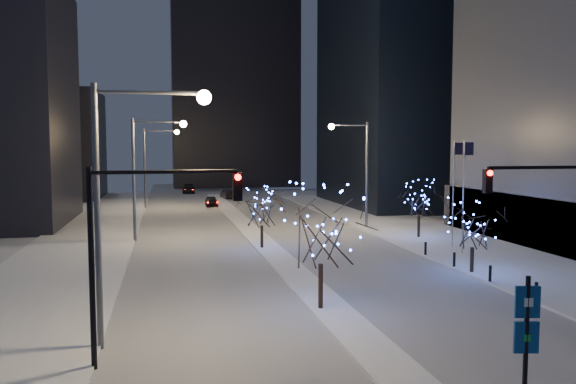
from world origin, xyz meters
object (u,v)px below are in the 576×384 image
object	(u,v)px
traffic_signal_west	(138,231)
car_far	(189,189)
street_lamp_w_far	(153,157)
car_near	(211,201)
holiday_tree_median_near	(321,229)
wayfinding_sign	(527,330)
holiday_tree_median_far	(262,208)
traffic_signal_east	(559,215)
car_mid	(227,194)
holiday_tree_plaza_near	(473,225)
holiday_tree_plaza_far	(419,200)
street_lamp_w_mid	(147,162)
street_lamp_w_near	(126,178)
street_lamp_east	(358,160)

from	to	relation	value
traffic_signal_west	car_far	xyz separation A→B (m)	(4.69, 74.98, -4.05)
street_lamp_w_far	car_near	bearing A→B (deg)	8.57
holiday_tree_median_near	wayfinding_sign	bearing A→B (deg)	-74.77
holiday_tree_median_far	traffic_signal_east	bearing A→B (deg)	-65.06
car_mid	holiday_tree_plaza_near	xyz separation A→B (m)	(9.00, -53.06, 2.32)
street_lamp_w_far	traffic_signal_west	size ratio (longest dim) A/B	1.43
traffic_signal_east	wayfinding_sign	world-z (taller)	traffic_signal_east
traffic_signal_west	car_mid	bearing A→B (deg)	81.10
holiday_tree_median_near	holiday_tree_plaza_far	xyz separation A→B (m)	(13.71, 18.42, -0.64)
traffic_signal_west	holiday_tree_plaza_near	xyz separation A→B (m)	(18.94, 10.44, -1.77)
street_lamp_w_far	car_near	distance (m)	9.35
car_far	holiday_tree_median_near	size ratio (longest dim) A/B	0.86
traffic_signal_west	street_lamp_w_mid	bearing A→B (deg)	91.06
car_far	street_lamp_w_near	bearing A→B (deg)	-91.35
street_lamp_w_near	car_far	distance (m)	73.39
street_lamp_east	wayfinding_sign	world-z (taller)	street_lamp_east
traffic_signal_west	car_near	bearing A→B (deg)	82.78
car_near	car_mid	distance (m)	10.89
street_lamp_w_far	car_far	distance (m)	24.26
holiday_tree_median_near	wayfinding_sign	world-z (taller)	holiday_tree_median_near
street_lamp_w_mid	holiday_tree_median_near	world-z (taller)	street_lamp_w_mid
street_lamp_w_far	traffic_signal_west	distance (m)	52.04
traffic_signal_west	holiday_tree_plaza_far	size ratio (longest dim) A/B	1.50
traffic_signal_east	wayfinding_sign	distance (m)	9.78
holiday_tree_plaza_near	holiday_tree_median_far	bearing A→B (deg)	135.39
street_lamp_w_mid	holiday_tree_median_near	xyz separation A→B (m)	(8.44, -21.99, -2.60)
street_lamp_w_near	car_mid	size ratio (longest dim) A/B	2.44
street_lamp_w_near	traffic_signal_east	bearing A→B (deg)	-3.21
car_mid	traffic_signal_east	bearing A→B (deg)	89.49
street_lamp_w_far	holiday_tree_plaza_far	bearing A→B (deg)	-52.22
car_mid	holiday_tree_median_near	distance (m)	58.61
traffic_signal_east	holiday_tree_plaza_far	xyz separation A→B (m)	(4.27, 22.43, -1.50)
holiday_tree_plaza_near	holiday_tree_plaza_far	xyz separation A→B (m)	(2.71, 12.99, 0.27)
car_mid	wayfinding_sign	size ratio (longest dim) A/B	1.02
car_mid	holiday_tree_plaza_far	bearing A→B (deg)	98.99
street_lamp_w_near	car_near	world-z (taller)	street_lamp_w_near
traffic_signal_east	holiday_tree_plaza_far	distance (m)	22.88
street_lamp_east	car_far	distance (m)	47.41
street_lamp_w_near	traffic_signal_east	distance (m)	17.99
street_lamp_w_far	wayfinding_sign	distance (m)	59.25
wayfinding_sign	holiday_tree_plaza_far	bearing A→B (deg)	81.81
street_lamp_w_near	traffic_signal_east	size ratio (longest dim) A/B	1.43
traffic_signal_east	street_lamp_w_near	bearing A→B (deg)	176.79
holiday_tree_plaza_near	car_near	bearing A→B (deg)	105.98
traffic_signal_west	street_lamp_w_far	bearing A→B (deg)	90.55
street_lamp_w_near	holiday_tree_median_far	distance (m)	21.33
street_lamp_w_far	car_mid	bearing A→B (deg)	47.76
holiday_tree_plaza_far	wayfinding_sign	xyz separation A→B (m)	(-10.71, -29.43, -0.80)
holiday_tree_plaza_near	traffic_signal_west	bearing A→B (deg)	-151.13
wayfinding_sign	holiday_tree_plaza_near	bearing A→B (deg)	75.86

